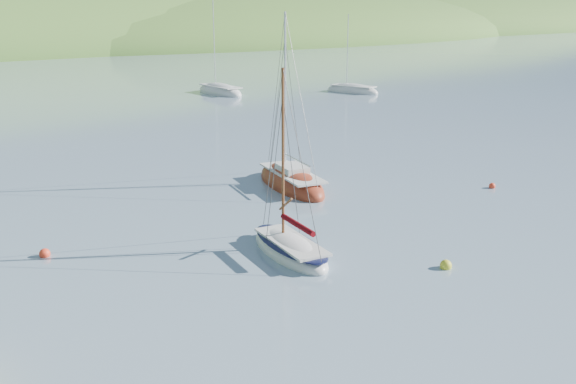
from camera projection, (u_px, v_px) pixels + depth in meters
ground at (423, 296)px, 23.14m from camera, size 700.00×700.00×0.00m
daysailer_white at (290, 249)px, 27.07m from camera, size 2.74×5.61×8.28m
sloop_red at (291, 183)px, 37.15m from camera, size 3.96×7.55×10.63m
distant_sloop_b at (220, 92)px, 76.28m from camera, size 3.13×8.26×11.67m
distant_sloop_d at (352, 91)px, 77.43m from camera, size 4.35×7.39×9.96m
mooring_buoys at (317, 240)px, 28.38m from camera, size 24.30×11.23×0.48m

